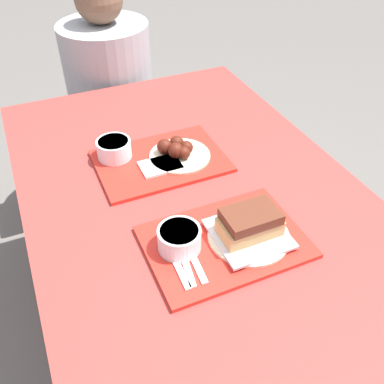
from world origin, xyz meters
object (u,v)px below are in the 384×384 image
object	(u,v)px
tray_far	(161,161)
wings_plate_far	(177,151)
tray_near	(225,242)
bowl_coleslaw_near	(179,238)
person_seated_across	(109,71)
bowl_coleslaw_far	(114,148)
brisket_sandwich_plate	(249,227)

from	to	relation	value
tray_far	wings_plate_far	xyz separation A→B (m)	(0.06, -0.01, 0.03)
tray_near	wings_plate_far	world-z (taller)	wings_plate_far
tray_near	bowl_coleslaw_near	size ratio (longest dim) A/B	3.70
bowl_coleslaw_near	person_seated_across	distance (m)	1.17
bowl_coleslaw_far	wings_plate_far	xyz separation A→B (m)	(0.18, -0.08, -0.01)
bowl_coleslaw_far	wings_plate_far	world-z (taller)	same
brisket_sandwich_plate	tray_far	bearing A→B (deg)	102.11
brisket_sandwich_plate	person_seated_across	xyz separation A→B (m)	(-0.05, 1.20, -0.07)
tray_far	wings_plate_far	world-z (taller)	wings_plate_far
tray_near	person_seated_across	bearing A→B (deg)	89.28
tray_far	wings_plate_far	size ratio (longest dim) A/B	2.06
bowl_coleslaw_far	brisket_sandwich_plate	bearing A→B (deg)	-65.93
tray_near	person_seated_across	xyz separation A→B (m)	(0.01, 1.19, -0.03)
bowl_coleslaw_near	person_seated_across	size ratio (longest dim) A/B	0.16
tray_far	person_seated_across	size ratio (longest dim) A/B	0.58
person_seated_across	tray_far	bearing A→B (deg)	-93.01
tray_far	person_seated_across	bearing A→B (deg)	86.99
bowl_coleslaw_near	brisket_sandwich_plate	distance (m)	0.18
person_seated_across	bowl_coleslaw_far	bearing A→B (deg)	-103.16
bowl_coleslaw_near	brisket_sandwich_plate	world-z (taller)	brisket_sandwich_plate
brisket_sandwich_plate	wings_plate_far	distance (m)	0.40
bowl_coleslaw_near	bowl_coleslaw_far	size ratio (longest dim) A/B	1.00
bowl_coleslaw_near	person_seated_across	xyz separation A→B (m)	(0.13, 1.16, -0.07)
wings_plate_far	person_seated_across	size ratio (longest dim) A/B	0.28
wings_plate_far	tray_near	bearing A→B (deg)	-94.27
tray_near	wings_plate_far	bearing A→B (deg)	85.73
tray_far	bowl_coleslaw_near	size ratio (longest dim) A/B	3.70
brisket_sandwich_plate	wings_plate_far	size ratio (longest dim) A/B	1.08
person_seated_across	brisket_sandwich_plate	bearing A→B (deg)	-87.84
brisket_sandwich_plate	wings_plate_far	world-z (taller)	brisket_sandwich_plate
tray_near	person_seated_across	distance (m)	1.19
bowl_coleslaw_near	person_seated_across	bearing A→B (deg)	83.69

